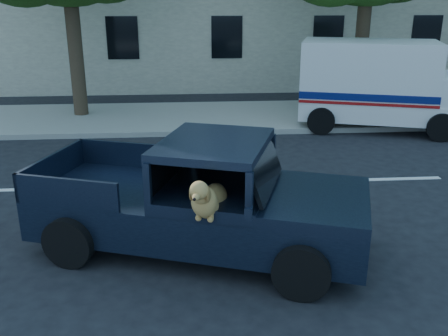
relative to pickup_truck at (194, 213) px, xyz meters
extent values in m
plane|color=black|center=(0.59, -0.65, -0.60)|extent=(120.00, 120.00, 0.00)
cube|color=gray|center=(0.59, 8.55, -0.53)|extent=(60.00, 4.00, 0.15)
cylinder|color=#332619|center=(-3.41, 8.95, 1.60)|extent=(0.44, 0.44, 4.40)
cylinder|color=#332619|center=(5.59, 8.95, 1.60)|extent=(0.44, 0.44, 4.40)
cube|color=black|center=(0.08, -0.01, 0.00)|extent=(5.33, 3.42, 0.63)
cube|color=black|center=(1.76, -0.58, 0.39)|extent=(1.98, 2.28, 0.15)
cube|color=black|center=(0.31, -0.08, 1.12)|extent=(2.00, 2.22, 0.11)
cube|color=black|center=(1.04, -0.33, 0.79)|extent=(0.76, 1.64, 0.54)
cube|color=black|center=(0.35, -0.55, 0.18)|extent=(0.67, 0.67, 0.36)
cube|color=black|center=(0.65, -1.46, 0.62)|extent=(0.11, 0.08, 0.15)
cube|color=silver|center=(5.64, 7.00, 0.00)|extent=(5.04, 3.40, 0.55)
cube|color=silver|center=(5.22, 7.13, 1.10)|extent=(4.20, 3.13, 1.65)
cube|color=#0B1653|center=(4.90, 6.12, 0.50)|extent=(3.57, 1.16, 0.20)
cube|color=#9E0F0F|center=(4.90, 6.12, 0.32)|extent=(3.57, 1.16, 0.08)
camera|label=1|loc=(-0.09, -7.01, 3.18)|focal=40.00mm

